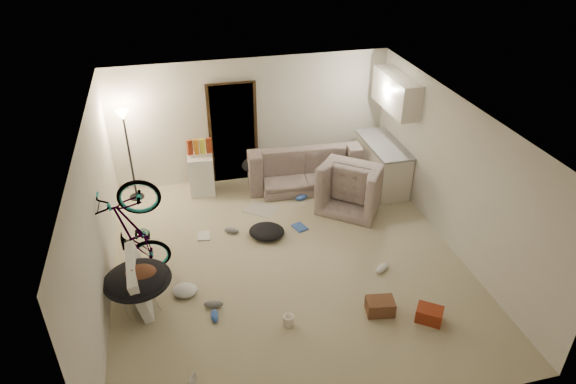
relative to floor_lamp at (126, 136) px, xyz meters
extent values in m
cube|color=#BAB28F|center=(2.40, -2.65, -1.32)|extent=(5.50, 6.00, 0.02)
cube|color=white|center=(2.40, -2.65, 1.20)|extent=(5.50, 6.00, 0.02)
cube|color=silver|center=(2.40, 0.36, -0.06)|extent=(5.50, 0.02, 2.50)
cube|color=silver|center=(2.40, -5.66, -0.06)|extent=(5.50, 0.02, 2.50)
cube|color=silver|center=(-0.36, -2.65, -0.06)|extent=(0.02, 6.00, 2.50)
cube|color=silver|center=(5.16, -2.65, -0.06)|extent=(0.02, 6.00, 2.50)
cube|color=black|center=(2.00, 0.32, -0.29)|extent=(0.85, 0.10, 2.04)
cube|color=#322211|center=(2.00, 0.29, -0.29)|extent=(0.97, 0.04, 2.10)
cylinder|color=black|center=(0.00, 0.00, -1.29)|extent=(0.28, 0.28, 0.03)
cylinder|color=black|center=(0.00, 0.00, -0.46)|extent=(0.04, 0.04, 1.70)
cone|color=#FFE0A5|center=(0.00, 0.00, 0.41)|extent=(0.24, 0.24, 0.18)
cube|color=silver|center=(4.83, -0.65, -0.87)|extent=(0.60, 1.50, 0.88)
cube|color=gray|center=(4.83, -0.65, -0.41)|extent=(0.64, 1.54, 0.04)
cube|color=silver|center=(4.96, -0.65, 0.64)|extent=(0.38, 1.40, 0.65)
imported|color=#3C433B|center=(3.30, -0.20, -0.98)|extent=(2.28, 1.01, 0.65)
imported|color=#3C433B|center=(4.06, -1.22, -0.95)|extent=(1.46, 1.44, 0.72)
imported|color=black|center=(0.10, -2.42, -0.83)|extent=(1.85, 0.90, 1.04)
cube|color=white|center=(1.28, -0.10, -0.91)|extent=(0.50, 0.50, 0.80)
cube|color=maroon|center=(1.11, -0.10, -0.31)|extent=(0.12, 0.10, 0.30)
cube|color=orange|center=(1.23, -0.10, -0.31)|extent=(0.10, 0.07, 0.30)
cube|color=yellow|center=(1.35, -0.10, -0.31)|extent=(0.11, 0.08, 0.30)
cube|color=maroon|center=(1.47, -0.10, -0.31)|extent=(0.10, 0.08, 0.30)
cylinder|color=silver|center=(0.10, -3.14, -1.09)|extent=(0.63, 0.63, 0.44)
ellipsoid|color=black|center=(0.10, -3.14, -0.82)|extent=(0.88, 0.88, 0.37)
torus|color=black|center=(0.10, -3.14, -0.82)|extent=(0.95, 0.95, 0.07)
ellipsoid|color=#562F1D|center=(0.15, -3.17, -0.71)|extent=(0.50, 0.42, 0.22)
ellipsoid|color=black|center=(2.35, -0.20, -0.77)|extent=(0.66, 0.59, 0.28)
cube|color=silver|center=(0.10, -3.00, -0.95)|extent=(0.33, 1.08, 0.72)
cube|color=brown|center=(3.40, -4.08, -1.20)|extent=(0.43, 0.34, 0.22)
cube|color=maroon|center=(4.01, -4.39, -1.20)|extent=(0.44, 0.42, 0.21)
cylinder|color=silver|center=(2.07, -4.00, -1.23)|extent=(0.15, 0.15, 0.15)
cone|color=silver|center=(2.07, -4.00, -1.12)|extent=(0.09, 0.09, 0.07)
cube|color=#B5AFA7|center=(2.26, -1.00, -1.30)|extent=(0.71, 0.69, 0.01)
cube|color=#3056AE|center=(2.83, -1.77, -1.29)|extent=(0.28, 0.32, 0.03)
cube|color=silver|center=(1.14, -1.63, -1.29)|extent=(0.24, 0.30, 0.03)
ellipsoid|color=#3056AE|center=(3.11, -0.85, -1.26)|extent=(0.30, 0.19, 0.10)
ellipsoid|color=slate|center=(1.63, -1.63, -1.26)|extent=(0.29, 0.22, 0.10)
ellipsoid|color=#3056AE|center=(1.09, -3.63, -1.26)|extent=(0.12, 0.26, 0.10)
ellipsoid|color=slate|center=(1.10, -3.41, -1.25)|extent=(0.30, 0.17, 0.10)
ellipsoid|color=white|center=(3.79, -3.23, -1.25)|extent=(0.32, 0.26, 0.11)
ellipsoid|color=black|center=(2.21, -1.87, -1.21)|extent=(0.76, 0.71, 0.20)
ellipsoid|color=silver|center=(0.72, -3.01, -1.25)|extent=(0.48, 0.46, 0.12)
camera|label=1|loc=(0.83, -9.03, 3.93)|focal=32.00mm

